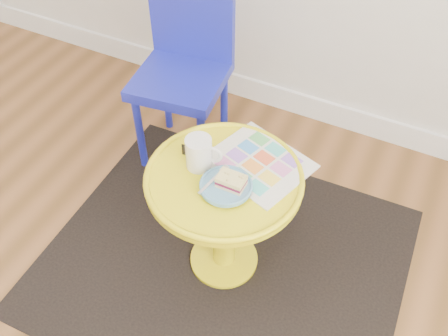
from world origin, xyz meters
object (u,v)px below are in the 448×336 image
at_px(newspaper, 258,163).
at_px(side_table, 224,204).
at_px(chair, 185,61).
at_px(plate, 226,186).
at_px(mug, 200,152).

bearing_deg(newspaper, side_table, -107.04).
bearing_deg(side_table, newspaper, 54.55).
relative_size(side_table, chair, 0.63).
relative_size(chair, plate, 4.93).
height_order(chair, plate, chair).
bearing_deg(side_table, chair, 130.22).
relative_size(chair, newspaper, 2.64).
bearing_deg(newspaper, chair, 159.38).
bearing_deg(chair, plate, -58.08).
bearing_deg(mug, newspaper, 19.56).
distance_m(side_table, plate, 0.16).
distance_m(newspaper, plate, 0.15).
height_order(chair, mug, chair).
bearing_deg(side_table, mug, 173.32).
bearing_deg(newspaper, plate, -87.98).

